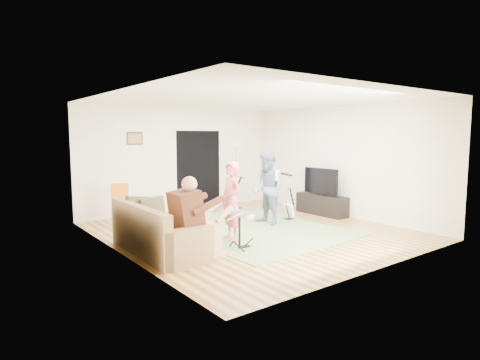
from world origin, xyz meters
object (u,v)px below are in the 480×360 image
(sofa, at_px, (155,237))
(guitar_spare, at_px, (289,211))
(drum_kit, at_px, (239,233))
(singer, at_px, (231,201))
(guitarist, at_px, (268,188))
(dining_chair, at_px, (120,211))
(torchiere_lamp, at_px, (236,165))
(television, at_px, (321,181))
(tv_cabinet, at_px, (322,205))

(sofa, height_order, guitar_spare, sofa)
(drum_kit, bearing_deg, singer, 67.73)
(singer, xyz_separation_m, guitar_spare, (2.17, 0.68, -0.53))
(guitarist, bearing_deg, singer, -66.04)
(guitarist, bearing_deg, drum_kit, -53.36)
(dining_chair, bearing_deg, torchiere_lamp, 22.57)
(drum_kit, bearing_deg, torchiere_lamp, 54.33)
(singer, distance_m, television, 3.28)
(guitarist, height_order, dining_chair, guitarist)
(guitar_spare, relative_size, television, 0.74)
(guitarist, height_order, tv_cabinet, guitarist)
(sofa, distance_m, dining_chair, 2.37)
(drum_kit, xyz_separation_m, guitar_spare, (2.41, 1.26, -0.08))
(drum_kit, bearing_deg, tv_cabinet, 19.26)
(torchiere_lamp, bearing_deg, guitar_spare, -85.60)
(dining_chair, relative_size, tv_cabinet, 0.66)
(sofa, xyz_separation_m, guitar_spare, (3.70, 0.61, -0.06))
(drum_kit, relative_size, dining_chair, 0.73)
(torchiere_lamp, bearing_deg, television, -58.40)
(dining_chair, bearing_deg, guitarist, -14.65)
(singer, bearing_deg, torchiere_lamp, 148.39)
(singer, height_order, torchiere_lamp, torchiere_lamp)
(torchiere_lamp, bearing_deg, tv_cabinet, -57.33)
(guitarist, distance_m, torchiere_lamp, 2.11)
(sofa, xyz_separation_m, dining_chair, (0.28, 2.35, 0.05))
(guitarist, xyz_separation_m, tv_cabinet, (1.84, 0.06, -0.56))
(guitar_spare, distance_m, dining_chair, 3.84)
(drum_kit, distance_m, tv_cabinet, 3.71)
(dining_chair, bearing_deg, drum_kit, -51.49)
(drum_kit, relative_size, guitarist, 0.41)
(guitarist, bearing_deg, guitar_spare, 98.71)
(sofa, distance_m, singer, 1.60)
(sofa, height_order, tv_cabinet, sofa)
(guitarist, relative_size, tv_cabinet, 1.16)
(sofa, relative_size, singer, 1.39)
(torchiere_lamp, bearing_deg, dining_chair, -177.30)
(sofa, bearing_deg, television, 6.89)
(drum_kit, xyz_separation_m, singer, (0.24, 0.58, 0.45))
(guitar_spare, relative_size, tv_cabinet, 0.54)
(drum_kit, distance_m, guitarist, 2.09)
(drum_kit, height_order, guitar_spare, guitar_spare)
(singer, relative_size, torchiere_lamp, 0.86)
(guitarist, distance_m, dining_chair, 3.27)
(singer, height_order, television, singer)
(drum_kit, relative_size, tv_cabinet, 0.48)
(dining_chair, bearing_deg, guitar_spare, -7.11)
(guitarist, xyz_separation_m, television, (1.79, 0.06, 0.04))
(guitarist, relative_size, torchiere_lamp, 0.93)
(drum_kit, relative_size, television, 0.65)
(guitarist, xyz_separation_m, guitar_spare, (0.75, 0.09, -0.60))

